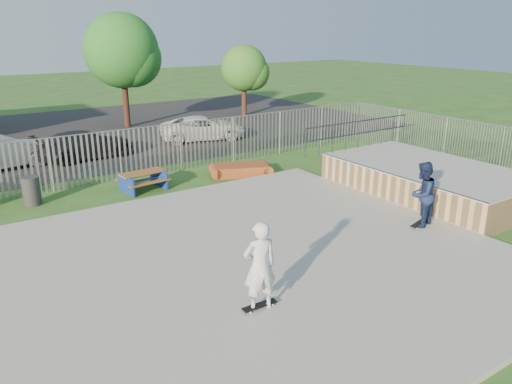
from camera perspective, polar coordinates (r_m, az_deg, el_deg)
ground at (r=12.45m, az=-5.13°, el=-9.44°), size 120.00×120.00×0.00m
concrete_slab at (r=12.41m, az=-5.14°, el=-9.14°), size 15.00×12.00×0.15m
quarter_pipe at (r=18.96m, az=19.02°, el=1.34°), size 5.50×7.05×2.19m
fence at (r=16.30m, az=-10.05°, el=1.00°), size 26.04×16.02×2.00m
picnic_table at (r=19.01m, az=-12.81°, el=1.28°), size 1.75×1.49×0.68m
funbox at (r=20.44m, az=-1.75°, el=2.54°), size 2.36×1.80×0.42m
trash_bin_grey at (r=18.57m, az=-24.29°, el=0.12°), size 0.59×0.59×0.99m
parking_lot at (r=29.73m, az=-23.41°, el=5.68°), size 40.00×18.00×0.02m
car_silver at (r=23.69m, az=-27.24°, el=4.04°), size 4.61×2.26×1.45m
car_dark at (r=24.14m, az=-18.92°, el=5.14°), size 4.64×2.34×1.29m
car_white at (r=26.93m, az=-6.07°, el=7.28°), size 4.88×3.15×1.25m
tree_mid at (r=30.88m, az=-15.11°, el=15.32°), size 4.29×4.29×6.61m
tree_right at (r=34.03m, az=-1.39°, el=13.95°), size 3.04×3.04×4.68m
skateboard_a at (r=15.68m, az=18.09°, el=-3.52°), size 0.82×0.40×0.08m
skateboard_b at (r=10.79m, az=0.42°, el=-12.93°), size 0.80×0.22×0.08m
skater_navy at (r=15.37m, az=18.43°, el=-0.26°), size 1.11×0.96×1.96m
skater_white at (r=10.33m, az=0.44°, el=-8.47°), size 0.79×0.60×1.96m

